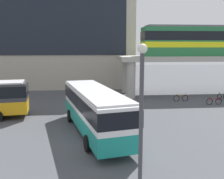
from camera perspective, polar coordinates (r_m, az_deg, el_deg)
ground_plane at (r=27.06m, az=-5.01°, el=-3.97°), size 120.00×120.00×0.00m
station_building at (r=44.29m, az=-15.11°, el=12.98°), size 28.31×12.24×18.49m
elevated_platform at (r=37.64m, az=23.08°, el=5.59°), size 27.71×5.68×4.99m
bus_main at (r=18.80m, az=-3.83°, el=-3.70°), size 4.92×11.33×3.22m
bicycle_brown at (r=31.06m, az=14.69°, el=-1.82°), size 1.79×0.15×1.04m
bicycle_red at (r=30.42m, az=21.28°, el=-2.40°), size 1.79×0.18×1.04m
bicycle_green at (r=33.89m, az=22.85°, el=-1.34°), size 1.69×0.71×1.04m
lamp_post at (r=9.85m, az=6.35°, el=-5.41°), size 0.36×0.36×6.33m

